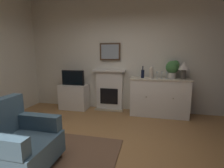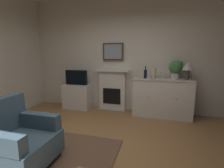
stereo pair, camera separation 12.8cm
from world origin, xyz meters
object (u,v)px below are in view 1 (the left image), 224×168
Objects in this scene: wine_glass_center at (162,73)px; sideboard_cabinet at (159,97)px; fireplace_unit at (110,90)px; armchair at (17,142)px; wine_bottle at (143,74)px; wine_glass_right at (167,74)px; vase_decorative at (151,73)px; tv_cabinet at (74,97)px; tv_set at (73,78)px; framed_picture at (110,52)px; wine_glass_left at (157,73)px; table_lamp at (184,67)px; potted_plant_small at (173,68)px.

sideboard_cabinet is at bearing -169.03° from wine_glass_center.
armchair is (-0.61, -2.58, -0.17)m from fireplace_unit.
wine_bottle is at bearing -177.09° from wine_glass_center.
fireplace_unit reaches higher than wine_glass_right.
vase_decorative reaches higher than wine_glass_right.
tv_cabinet is (-0.97, -0.16, -0.21)m from fireplace_unit.
wine_glass_center is 2.30m from tv_set.
wine_glass_center is at bearing -9.21° from framed_picture.
wine_glass_left reaches higher than tv_set.
sideboard_cabinet is at bearing -9.86° from framed_picture.
tv_cabinet is (-2.77, 0.01, -0.87)m from table_lamp.
sideboard_cabinet is 2.26m from tv_cabinet.
wine_bottle is at bearing -179.09° from table_lamp.
wine_glass_right is 0.18× the size of armchair.
wine_bottle is 0.34m from wine_glass_left.
armchair is at bearing -81.34° from tv_cabinet.
wine_glass_left and wine_glass_right have the same top height.
tv_set reaches higher than tv_cabinet.
wine_glass_center is (1.32, -0.17, 0.50)m from fireplace_unit.
framed_picture reaches higher than sideboard_cabinet.
fireplace_unit is at bearing 175.17° from potted_plant_small.
wine_glass_right is at bearing 0.54° from sideboard_cabinet.
wine_glass_left is 0.38m from potted_plant_small.
wine_glass_left is (0.34, -0.02, 0.01)m from wine_bottle.
wine_glass_left is at bearing 52.59° from armchair.
framed_picture is at bearing 90.00° from fireplace_unit.
wine_bottle is 0.21m from vase_decorative.
wine_bottle is at bearing -177.94° from sideboard_cabinet.
framed_picture is 1.62m from potted_plant_small.
table_lamp reaches higher than wine_glass_right.
wine_glass_center is at bearing 19.60° from wine_glass_left.
table_lamp is at bearing 0.00° from sideboard_cabinet.
table_lamp reaches higher than sideboard_cabinet.
wine_glass_left is (1.21, -0.21, 0.50)m from fireplace_unit.
tv_cabinet is (-2.41, 0.01, -0.71)m from wine_glass_right.
wine_glass_center is at bearing -171.17° from potted_plant_small.
wine_glass_left is 1.00× the size of wine_glass_right.
tv_set reaches higher than sideboard_cabinet.
wine_bottle reaches higher than tv_set.
table_lamp is at bearing 0.17° from tv_set.
wine_bottle is 0.47× the size of tv_set.
framed_picture is at bearing 13.31° from tv_set.
vase_decorative reaches higher than tv_cabinet.
wine_glass_right is (0.56, 0.02, 0.01)m from wine_bottle.
framed_picture is 1.34m from wine_glass_left.
fireplace_unit is at bearing -90.00° from framed_picture.
potted_plant_small is at bearing 11.11° from vase_decorative.
wine_bottle is (-0.41, -0.01, 0.57)m from sideboard_cabinet.
wine_glass_left is at bearing -160.40° from wine_glass_center.
tv_set is at bearing -179.83° from table_lamp.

